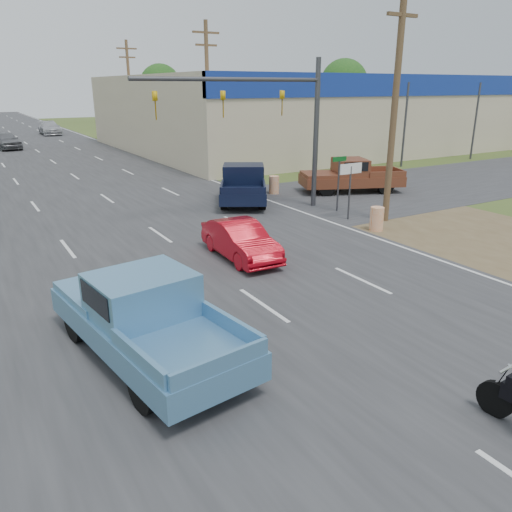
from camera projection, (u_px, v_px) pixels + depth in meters
main_road at (53, 162)px, 39.73m from camera, size 15.00×180.00×0.02m
cross_road at (144, 224)px, 21.86m from camera, size 120.00×10.00×0.02m
dirt_verge at (463, 232)px, 20.69m from camera, size 8.00×18.00×0.01m
big_box_store at (360, 109)px, 54.12m from camera, size 50.00×28.10×6.60m
utility_pole_1 at (395, 97)px, 20.68m from camera, size 2.00×0.28×10.00m
utility_pole_2 at (208, 92)px, 35.31m from camera, size 2.00×0.28×10.00m
utility_pole_3 at (130, 90)px, 49.94m from camera, size 2.00×0.28×10.00m
tree_3 at (344, 83)px, 88.78m from camera, size 8.40×8.40×10.40m
tree_5 at (160, 85)px, 97.07m from camera, size 7.98×7.98×9.88m
barrel_0 at (377, 219)px, 20.70m from camera, size 0.56×0.56×1.00m
barrel_1 at (274, 185)px, 27.80m from camera, size 0.56×0.56×1.00m
lane_sign at (350, 178)px, 21.97m from camera, size 1.20×0.08×2.52m
street_name_sign at (339, 178)px, 23.57m from camera, size 0.80×0.08×2.61m
signal_mast at (269, 108)px, 22.32m from camera, size 9.12×0.40×7.00m
red_convertible at (241, 241)px, 17.30m from camera, size 1.53×3.97×1.29m
blue_pickup at (143, 314)px, 10.96m from camera, size 3.03×6.08×1.93m
navy_pickup at (244, 183)px, 25.89m from camera, size 4.82×6.11×1.92m
brown_pickup at (349, 175)px, 28.16m from camera, size 6.06×4.16×1.88m
distant_car_grey at (6, 141)px, 47.31m from camera, size 2.66×5.04×1.63m
distant_car_silver at (50, 128)px, 61.49m from camera, size 2.29×5.48×1.58m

